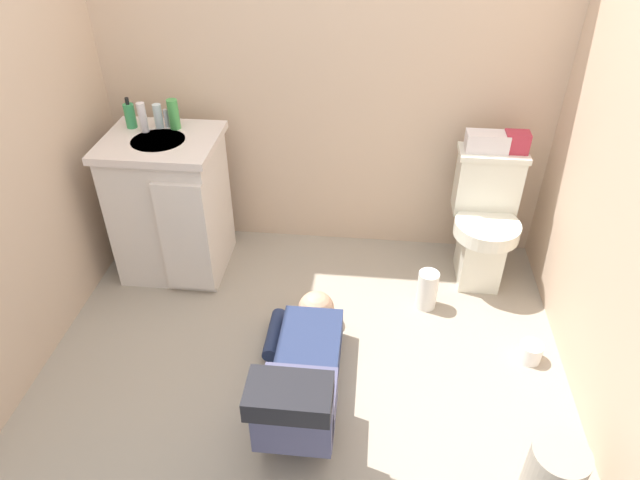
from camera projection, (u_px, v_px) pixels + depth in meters
ground_plane at (307, 349)px, 2.86m from camera, size 3.01×2.94×0.04m
wall_back at (327, 46)px, 2.97m from camera, size 2.67×0.08×2.40m
toilet at (484, 221)px, 3.12m from camera, size 0.36×0.46×0.75m
vanity_cabinet at (171, 205)px, 3.16m from camera, size 0.60×0.53×0.82m
faucet at (166, 118)px, 3.02m from camera, size 0.02×0.02×0.10m
person_plumber at (302, 374)px, 2.48m from camera, size 0.39×1.06×0.52m
tissue_box at (487, 142)px, 2.95m from camera, size 0.22×0.11×0.10m
toiletry_bag at (517, 142)px, 2.93m from camera, size 0.12×0.09×0.11m
soap_dispenser at (130, 115)px, 3.01m from camera, size 0.06×0.06×0.17m
bottle_white at (143, 117)px, 2.96m from camera, size 0.04×0.04×0.16m
bottle_clear at (158, 116)px, 3.01m from camera, size 0.05×0.05×0.13m
bottle_green at (174, 114)px, 2.99m from camera, size 0.06×0.06×0.16m
trash_can at (555, 472)px, 2.15m from camera, size 0.22×0.22×0.25m
paper_towel_roll at (427, 290)px, 3.04m from camera, size 0.11×0.11×0.22m
toilet_paper_roll at (530, 352)px, 2.75m from camera, size 0.11×0.11×0.10m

